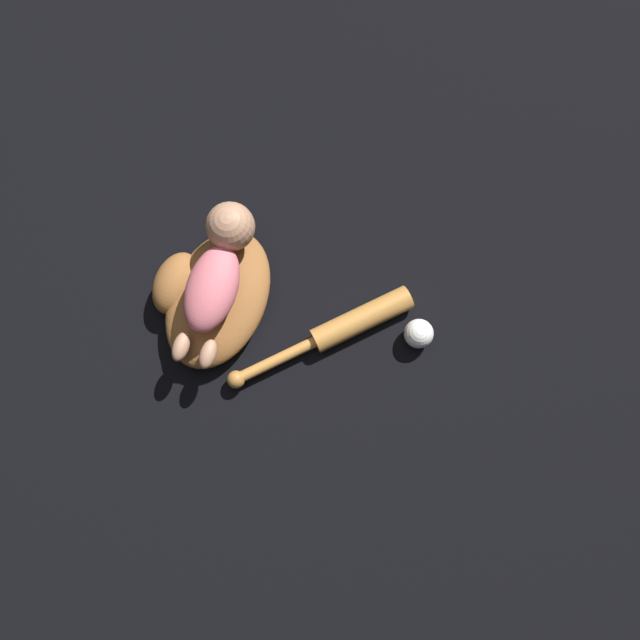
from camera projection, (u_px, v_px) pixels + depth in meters
ground_plane at (196, 305)px, 1.53m from camera, size 6.00×6.00×0.00m
baseball_glove at (211, 296)px, 1.49m from camera, size 0.38×0.30×0.10m
baby_figure at (218, 267)px, 1.40m from camera, size 0.38×0.13×0.11m
baseball_bat at (342, 329)px, 1.49m from camera, size 0.33×0.40×0.06m
baseball at (419, 334)px, 1.48m from camera, size 0.07×0.07×0.07m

